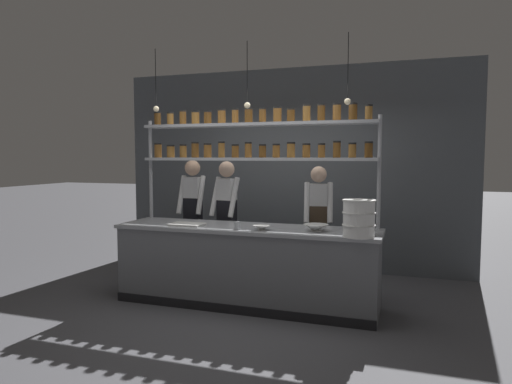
% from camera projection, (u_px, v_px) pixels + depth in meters
% --- Properties ---
extents(ground_plane, '(40.00, 40.00, 0.00)m').
position_uv_depth(ground_plane, '(246.00, 304.00, 5.36)').
color(ground_plane, '#4C4C51').
extents(back_wall, '(5.48, 0.12, 3.08)m').
position_uv_depth(back_wall, '(289.00, 169.00, 7.11)').
color(back_wall, '#4C5156').
rests_on(back_wall, ground_plane).
extents(prep_counter, '(3.08, 0.76, 0.92)m').
position_uv_depth(prep_counter, '(246.00, 266.00, 5.33)').
color(prep_counter, slate).
rests_on(prep_counter, ground_plane).
extents(spice_shelf_unit, '(2.97, 0.28, 2.34)m').
position_uv_depth(spice_shelf_unit, '(255.00, 143.00, 5.53)').
color(spice_shelf_unit, '#999BA0').
rests_on(spice_shelf_unit, ground_plane).
extents(chef_left, '(0.37, 0.30, 1.68)m').
position_uv_depth(chef_left, '(193.00, 211.00, 6.33)').
color(chef_left, black).
rests_on(chef_left, ground_plane).
extents(chef_center, '(0.39, 0.32, 1.67)m').
position_uv_depth(chef_center, '(227.00, 214.00, 6.10)').
color(chef_center, black).
rests_on(chef_center, ground_plane).
extents(chef_right, '(0.40, 0.32, 1.61)m').
position_uv_depth(chef_right, '(318.00, 220.00, 5.80)').
color(chef_right, black).
rests_on(chef_right, ground_plane).
extents(container_stack, '(0.34, 0.34, 0.38)m').
position_uv_depth(container_stack, '(359.00, 218.00, 4.60)').
color(container_stack, white).
rests_on(container_stack, prep_counter).
extents(cutting_board, '(0.40, 0.26, 0.02)m').
position_uv_depth(cutting_board, '(187.00, 224.00, 5.39)').
color(cutting_board, silver).
rests_on(cutting_board, prep_counter).
extents(prep_bowl_near_left, '(0.27, 0.27, 0.07)m').
position_uv_depth(prep_bowl_near_left, '(316.00, 228.00, 4.98)').
color(prep_bowl_near_left, silver).
rests_on(prep_bowl_near_left, prep_counter).
extents(prep_bowl_center_front, '(0.20, 0.20, 0.05)m').
position_uv_depth(prep_bowl_center_front, '(262.00, 228.00, 5.04)').
color(prep_bowl_center_front, silver).
rests_on(prep_bowl_center_front, prep_counter).
extents(serving_cup_front, '(0.07, 0.07, 0.09)m').
position_uv_depth(serving_cup_front, '(237.00, 226.00, 5.08)').
color(serving_cup_front, '#B2B7BC').
rests_on(serving_cup_front, prep_counter).
extents(pendant_light_row, '(2.38, 0.07, 0.75)m').
position_uv_depth(pendant_light_row, '(246.00, 102.00, 5.18)').
color(pendant_light_row, black).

